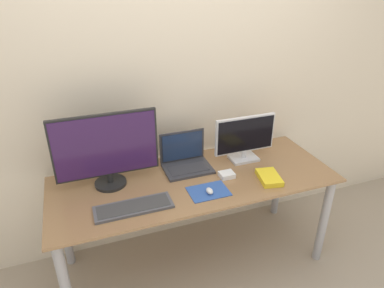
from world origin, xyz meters
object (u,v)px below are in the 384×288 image
Objects in this scene: monitor_left at (106,149)px; mouse at (210,191)px; laptop at (185,159)px; monitor_right at (245,138)px; book at (269,177)px; keyboard at (134,207)px; power_brick at (227,175)px.

mouse is (0.56, -0.32, -0.23)m from monitor_left.
monitor_right is at bearing -6.04° from laptop.
book is at bearing -37.08° from laptop.
mouse is at bearing -84.98° from laptop.
laptop is 1.47× the size of book.
monitor_right is at bearing 95.72° from book.
monitor_right is 0.99× the size of keyboard.
laptop is at bearing 173.96° from monitor_right.
keyboard is 2.06× the size of book.
power_brick is at bearing -140.81° from monitor_right.
laptop is 0.31m from power_brick.
book is (0.03, -0.30, -0.16)m from monitor_right.
book is at bearing -17.06° from monitor_left.
power_brick is at bearing 37.61° from mouse.
keyboard is (-0.44, -0.35, -0.05)m from laptop.
mouse is (0.03, -0.36, -0.04)m from laptop.
keyboard is at bearing 178.18° from mouse.
power_brick is (-0.22, -0.18, -0.16)m from monitor_right.
mouse reaches higher than keyboard.
laptop is (-0.43, 0.05, -0.11)m from monitor_right.
keyboard is 0.67m from power_brick.
monitor_left is at bearing 166.60° from power_brick.
monitor_left reaches higher than laptop.
monitor_left is 0.80m from power_brick.
laptop is 5.12× the size of mouse.
monitor_right is 0.34m from book.
monitor_left is 1.41× the size of keyboard.
monitor_left reaches higher than monitor_right.
keyboard is (0.09, -0.30, -0.24)m from monitor_left.
monitor_left is 0.69m from mouse.
keyboard is at bearing -73.62° from monitor_left.
monitor_left reaches higher than mouse.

